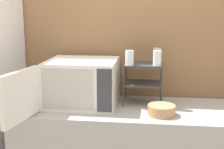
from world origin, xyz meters
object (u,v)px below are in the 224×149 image
glass_front_left (130,58)px  glass_front_right (157,58)px  dish_rack (143,75)px  bowl (161,110)px  microwave (80,83)px  glass_back_right (157,55)px

glass_front_left → glass_front_right: same height
dish_rack → bowl: 0.34m
microwave → bowl: size_ratio=4.49×
glass_front_left → glass_back_right: size_ratio=1.00×
dish_rack → bowl: dish_rack is taller
glass_front_left → bowl: size_ratio=0.57×
microwave → glass_back_right: 0.61m
glass_front_right → bowl: glass_front_right is taller
glass_front_left → glass_back_right: 0.25m
dish_rack → glass_front_right: glass_front_right is taller
dish_rack → glass_front_left: 0.18m
glass_front_left → glass_back_right: same height
microwave → bowl: microwave is taller
glass_front_left → bowl: bearing=-37.5°
dish_rack → glass_front_right: 0.18m
microwave → glass_front_right: glass_front_right is taller
dish_rack → glass_back_right: glass_back_right is taller
glass_back_right → bowl: glass_back_right is taller
glass_front_left → dish_rack: bearing=41.2°
dish_rack → glass_back_right: size_ratio=2.85×
microwave → bowl: 0.62m
microwave → glass_back_right: size_ratio=7.82×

